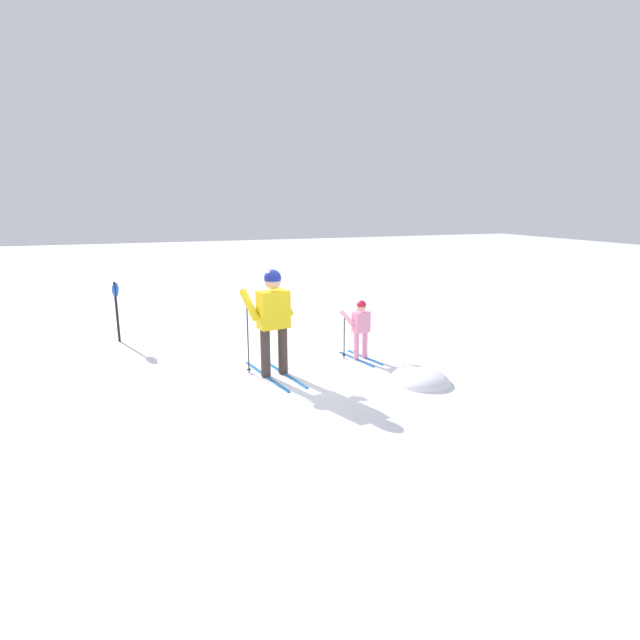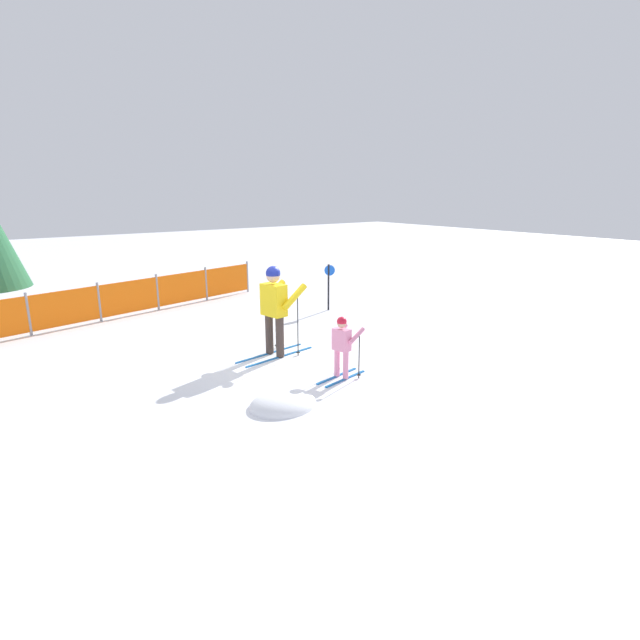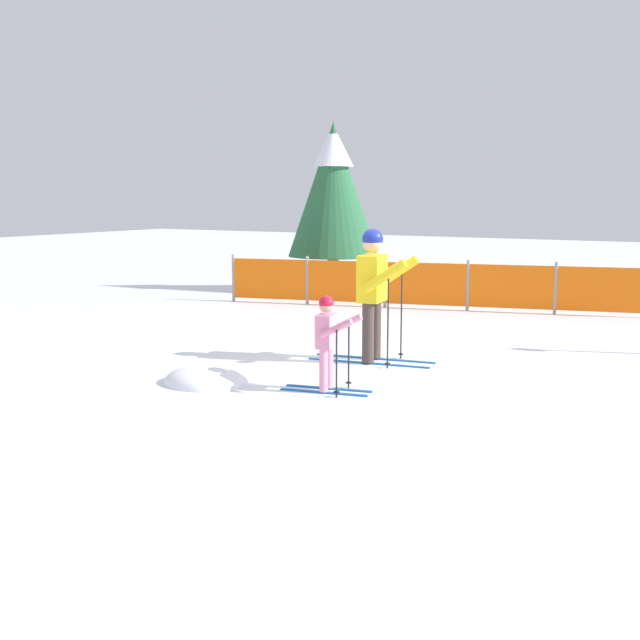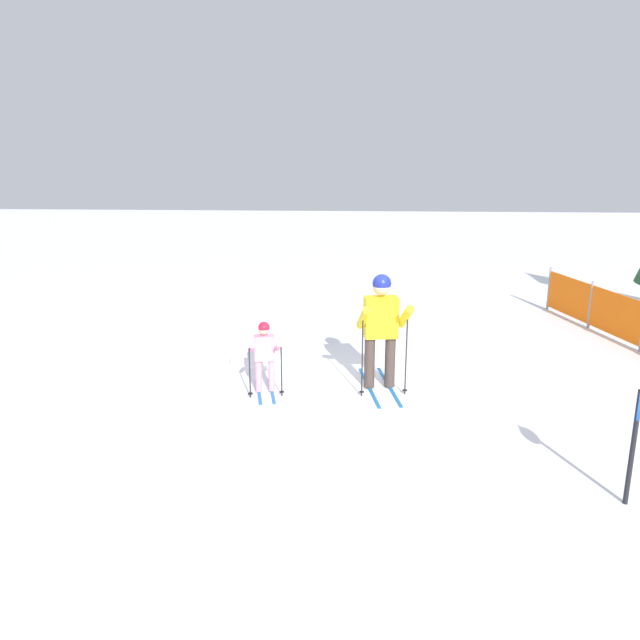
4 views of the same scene
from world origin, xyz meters
name	(u,v)px [view 4 (image 4 of 4)]	position (x,y,z in m)	size (l,w,h in m)	color
ground_plane	(366,386)	(0.00, 0.00, 0.00)	(60.00, 60.00, 0.00)	white
skier_adult	(381,321)	(0.08, 0.20, 1.04)	(1.68, 0.81, 1.74)	#1966B2
skier_child	(265,352)	(0.36, -1.50, 0.63)	(1.04, 0.52, 1.08)	#1966B2
trail_marker	(635,434)	(3.16, 2.58, 0.77)	(0.27, 0.12, 1.23)	black
snow_mound	(256,361)	(-1.06, -1.88, 0.00)	(1.04, 0.89, 0.42)	white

